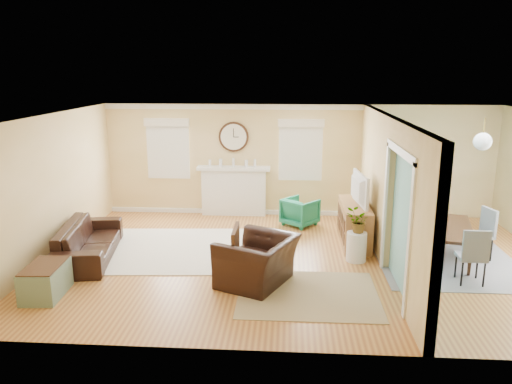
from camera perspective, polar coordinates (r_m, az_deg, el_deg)
floor at (r=9.13m, az=4.93°, el=-7.87°), size 9.00×9.00×0.00m
wall_back at (r=11.67m, az=4.83°, el=3.58°), size 9.00×0.02×2.60m
wall_front at (r=5.86m, az=5.66°, el=-6.90°), size 9.00×0.02×2.60m
wall_left at (r=9.73m, az=-22.43°, el=0.50°), size 0.02×6.00×2.60m
ceiling at (r=8.52m, az=5.30°, el=8.61°), size 9.00×6.00×0.02m
partition at (r=9.15m, az=14.59°, el=0.69°), size 0.17×6.00×2.60m
fireplace at (r=11.77m, az=-2.55°, el=0.20°), size 1.70×0.30×1.17m
wall_clock at (r=11.62m, az=-2.57°, el=6.32°), size 0.70×0.07×0.70m
window_left at (r=11.91m, az=-10.03°, el=5.37°), size 1.05×0.13×1.42m
window_right at (r=11.56m, az=5.12°, el=5.28°), size 1.05×0.13×1.42m
pendant at (r=9.14m, az=24.47°, el=5.26°), size 0.30×0.30×0.55m
rug_cream at (r=9.79m, az=-10.04°, el=-6.46°), size 3.05×2.70×0.02m
rug_jute at (r=7.87m, az=5.96°, el=-11.53°), size 2.15×1.76×0.01m
rug_grey at (r=9.89m, az=20.59°, el=-6.97°), size 2.45×3.06×0.01m
sofa at (r=9.64m, az=-18.57°, el=-5.32°), size 1.23×2.33×0.65m
eames_chair at (r=8.06m, az=0.16°, el=-7.90°), size 1.44×1.51×0.77m
green_chair at (r=11.07m, az=5.06°, el=-2.27°), size 0.93×0.94×0.61m
trunk at (r=8.34m, az=-22.91°, el=-9.29°), size 0.58×0.89×0.49m
credenza at (r=10.07m, az=11.16°, el=-3.57°), size 0.52×1.54×0.80m
tv at (r=9.88m, az=11.24°, el=0.35°), size 0.26×1.08×0.62m
garden_stool at (r=9.20m, az=11.40°, el=-6.15°), size 0.36×0.36×0.53m
potted_plant at (r=9.05m, az=11.54°, el=-3.27°), size 0.44×0.39×0.43m
dining_table at (r=9.79m, az=20.74°, el=-5.35°), size 1.33×1.89×0.60m
dining_chair_n at (r=10.63m, az=19.18°, el=-2.01°), size 0.50×0.50×1.02m
dining_chair_s at (r=8.73m, az=23.43°, el=-6.15°), size 0.43×0.43×0.95m
dining_chair_w at (r=9.63m, az=17.03°, el=-3.69°), size 0.48×0.48×0.97m
dining_chair_e at (r=9.86m, az=24.13°, el=-3.97°), size 0.52×0.52×0.95m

